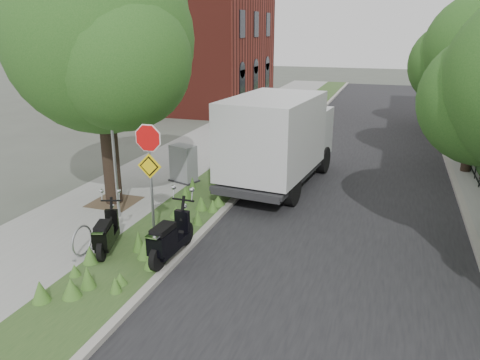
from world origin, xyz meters
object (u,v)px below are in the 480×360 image
(sign_assembly, at_px, (149,160))
(scooter_far, at_px, (168,242))
(box_truck, at_px, (279,136))
(scooter_near, at_px, (106,237))
(utility_cabinet, at_px, (183,164))

(sign_assembly, distance_m, scooter_far, 2.07)
(scooter_far, distance_m, box_truck, 6.76)
(sign_assembly, height_order, scooter_far, sign_assembly)
(sign_assembly, xyz_separation_m, box_truck, (1.84, 5.78, -0.52))
(scooter_near, height_order, scooter_far, scooter_far)
(sign_assembly, xyz_separation_m, utility_cabinet, (-1.40, 4.86, -1.57))
(scooter_near, distance_m, box_truck, 7.29)
(scooter_near, bearing_deg, box_truck, 68.10)
(sign_assembly, height_order, box_truck, sign_assembly)
(sign_assembly, bearing_deg, scooter_near, -133.60)
(scooter_far, bearing_deg, sign_assembly, 135.17)
(scooter_far, xyz_separation_m, box_truck, (1.05, 6.57, 1.22))
(box_truck, bearing_deg, scooter_far, -99.08)
(sign_assembly, xyz_separation_m, scooter_far, (0.79, -0.79, -1.74))
(scooter_near, relative_size, box_truck, 0.27)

